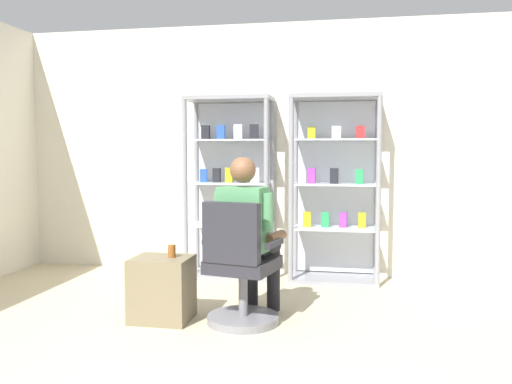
{
  "coord_description": "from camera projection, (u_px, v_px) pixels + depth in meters",
  "views": [
    {
      "loc": [
        0.75,
        -2.71,
        1.33
      ],
      "look_at": [
        -0.05,
        1.52,
        1.0
      ],
      "focal_mm": 37.05,
      "sensor_mm": 36.0,
      "label": 1
    }
  ],
  "objects": [
    {
      "name": "back_wall",
      "position": [
        285.0,
        150.0,
        5.73
      ],
      "size": [
        6.0,
        0.1,
        2.7
      ],
      "primitive_type": "cube",
      "color": "silver",
      "rests_on": "ground"
    },
    {
      "name": "display_cabinet_left",
      "position": [
        231.0,
        186.0,
        5.63
      ],
      "size": [
        0.9,
        0.45,
        1.9
      ],
      "color": "gray",
      "rests_on": "ground"
    },
    {
      "name": "display_cabinet_right",
      "position": [
        335.0,
        188.0,
        5.43
      ],
      "size": [
        0.9,
        0.45,
        1.9
      ],
      "color": "gray",
      "rests_on": "ground"
    },
    {
      "name": "office_chair",
      "position": [
        240.0,
        274.0,
        4.03
      ],
      "size": [
        0.61,
        0.58,
        0.96
      ],
      "color": "slate",
      "rests_on": "ground"
    },
    {
      "name": "seated_shopkeeper",
      "position": [
        249.0,
        230.0,
        4.15
      ],
      "size": [
        0.54,
        0.61,
        1.29
      ],
      "color": "black",
      "rests_on": "ground"
    },
    {
      "name": "storage_crate",
      "position": [
        162.0,
        289.0,
        4.16
      ],
      "size": [
        0.45,
        0.39,
        0.5
      ],
      "primitive_type": "cube",
      "color": "#72664C",
      "rests_on": "ground"
    },
    {
      "name": "tea_glass",
      "position": [
        172.0,
        251.0,
        4.13
      ],
      "size": [
        0.06,
        0.06,
        0.1
      ],
      "primitive_type": "cylinder",
      "color": "brown",
      "rests_on": "storage_crate"
    }
  ]
}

